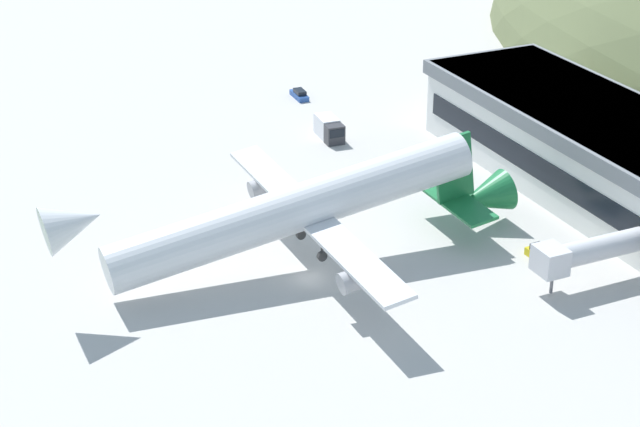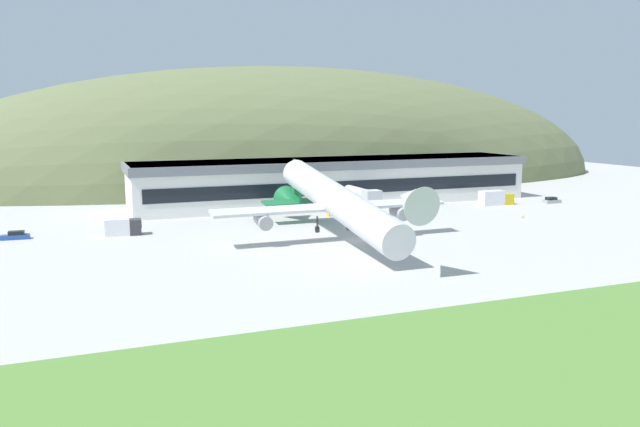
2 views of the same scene
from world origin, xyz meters
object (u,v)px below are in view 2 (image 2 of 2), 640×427
Objects in this scene: service_car_1 at (15,236)px; traffic_cone_0 at (523,217)px; terminal_building at (336,178)px; fuel_truck at (495,198)px; jetway_0 at (363,195)px; cargo_airplane at (336,202)px; service_car_0 at (335,212)px; box_truck at (123,227)px; service_car_2 at (552,201)px.

traffic_cone_0 is (94.19, -13.73, -0.31)m from service_car_1.
terminal_building is 11.41× the size of fuel_truck.
jetway_0 is 30.30m from cargo_airplane.
cargo_airplane is 27.14m from service_car_0.
box_truck is (-32.37, 18.46, -5.20)m from cargo_airplane.
box_truck is (17.20, -2.95, 0.85)m from service_car_1.
jetway_0 is 0.25× the size of cargo_airplane.
jetway_0 is 1.61× the size of fuel_truck.
service_car_0 is 59.93m from service_car_1.
cargo_airplane is at bearing -112.85° from service_car_0.
box_truck is at bearing -177.76° from service_car_2.
service_car_2 is at bearing -2.23° from service_car_0.
service_car_2 is at bearing 2.24° from box_truck.
fuel_truck is at bearing 70.63° from traffic_cone_0.
jetway_0 reaches higher than service_car_0.
terminal_building is at bearing 67.10° from cargo_airplane.
jetway_0 is at bearing 56.12° from cargo_airplane.
traffic_cone_0 is (34.33, -16.71, -0.39)m from service_car_0.
service_car_0 reaches higher than traffic_cone_0.
jetway_0 is at bearing 176.68° from service_car_2.
fuel_truck is (40.29, 0.24, 0.90)m from service_car_0.
terminal_building is 15.18× the size of box_truck.
service_car_2 is at bearing -3.32° from jetway_0.
jetway_0 is 3.07× the size of service_car_2.
traffic_cone_0 is at bearing -32.02° from jetway_0.
cargo_airplane is 11.84× the size of service_car_1.
service_car_0 is (10.28, 24.40, -5.97)m from cargo_airplane.
service_car_2 is at bearing 18.94° from cargo_airplane.
jetway_0 is at bearing 3.14° from service_car_1.
jetway_0 reaches higher than fuel_truck.
service_car_0 is 0.62× the size of box_truck.
box_truck is (-49.20, -6.60, -2.55)m from jetway_0.
service_car_2 is (54.61, -2.13, -0.07)m from service_car_0.
fuel_truck is (100.14, 3.22, 0.99)m from service_car_1.
service_car_2 is 97.35m from box_truck.
fuel_truck is 14.36× the size of traffic_cone_0.
cargo_airplane reaches higher than service_car_1.
service_car_1 is at bearing -176.86° from jetway_0.
fuel_truck reaches higher than service_car_1.
fuel_truck is 83.17m from box_truck.
box_truck is 77.75m from traffic_cone_0.
service_car_2 reaches higher than service_car_1.
service_car_0 is 6.75× the size of traffic_cone_0.
jetway_0 reaches higher than service_car_2.
terminal_building reaches higher than box_truck.
terminal_building is 43.60m from traffic_cone_0.
fuel_truck is (50.57, 24.63, -5.07)m from cargo_airplane.
cargo_airplane reaches higher than service_car_0.
box_truck is (-49.82, -22.85, -4.50)m from terminal_building.
traffic_cone_0 is at bearing 9.77° from cargo_airplane.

